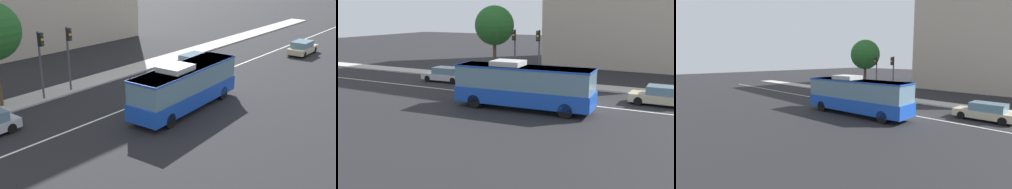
# 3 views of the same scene
# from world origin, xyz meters

# --- Properties ---
(ground_plane) EXTENTS (160.00, 160.00, 0.00)m
(ground_plane) POSITION_xyz_m (0.00, 0.00, 0.00)
(ground_plane) COLOR black
(sidewalk_kerb) EXTENTS (80.00, 2.52, 0.14)m
(sidewalk_kerb) POSITION_xyz_m (0.00, 6.82, 0.07)
(sidewalk_kerb) COLOR #B2ADA3
(sidewalk_kerb) RESTS_ON ground_plane
(lane_centre_line) EXTENTS (76.00, 0.16, 0.01)m
(lane_centre_line) POSITION_xyz_m (0.00, 0.00, 0.01)
(lane_centre_line) COLOR silver
(lane_centre_line) RESTS_ON ground_plane
(transit_bus) EXTENTS (10.12, 3.06, 3.46)m
(transit_bus) POSITION_xyz_m (-3.70, -3.26, 1.81)
(transit_bus) COLOR #1947B7
(transit_bus) RESTS_ON ground_plane
(sedan_silver) EXTENTS (4.56, 1.95, 1.46)m
(sedan_silver) POSITION_xyz_m (-15.29, 3.23, 0.72)
(sedan_silver) COLOR #B7BABF
(sedan_silver) RESTS_ON ground_plane
(sedan_beige) EXTENTS (4.51, 1.84, 1.46)m
(sedan_beige) POSITION_xyz_m (5.04, 2.58, 0.72)
(sedan_beige) COLOR #C6B793
(sedan_beige) RESTS_ON ground_plane
(traffic_light_near_corner) EXTENTS (0.35, 0.62, 5.20)m
(traffic_light_near_corner) POSITION_xyz_m (-8.95, 5.98, 3.56)
(traffic_light_near_corner) COLOR #47474C
(traffic_light_near_corner) RESTS_ON ground_plane
(traffic_light_mid_block) EXTENTS (0.32, 0.62, 5.20)m
(traffic_light_mid_block) POSITION_xyz_m (-6.42, 6.01, 3.56)
(traffic_light_mid_block) COLOR #47474C
(traffic_light_mid_block) RESTS_ON ground_plane
(street_tree_kerbside_left) EXTENTS (4.04, 4.04, 7.52)m
(street_tree_kerbside_left) POSITION_xyz_m (-11.84, 7.21, 5.47)
(street_tree_kerbside_left) COLOR #4C3823
(street_tree_kerbside_left) RESTS_ON ground_plane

